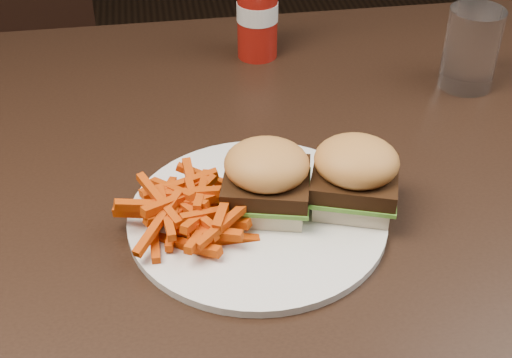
{
  "coord_description": "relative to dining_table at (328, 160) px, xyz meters",
  "views": [
    {
      "loc": [
        -0.2,
        -0.71,
        1.26
      ],
      "look_at": [
        -0.11,
        -0.12,
        0.8
      ],
      "focal_mm": 50.0,
      "sensor_mm": 36.0,
      "label": 1
    }
  ],
  "objects": [
    {
      "name": "dining_table",
      "position": [
        0.0,
        0.0,
        0.0
      ],
      "size": [
        1.2,
        0.8,
        0.04
      ],
      "primitive_type": "cube",
      "color": "black",
      "rests_on": "ground"
    },
    {
      "name": "chair_far",
      "position": [
        -0.55,
        0.85,
        -0.3
      ],
      "size": [
        0.47,
        0.47,
        0.04
      ],
      "primitive_type": "cube",
      "rotation": [
        0.0,
        0.0,
        3.48
      ],
      "color": "black",
      "rests_on": "ground"
    },
    {
      "name": "plate",
      "position": [
        -0.11,
        -0.13,
        0.03
      ],
      "size": [
        0.28,
        0.28,
        0.01
      ],
      "primitive_type": "cylinder",
      "color": "white",
      "rests_on": "dining_table"
    },
    {
      "name": "sandwich_half_a",
      "position": [
        -0.1,
        -0.12,
        0.04
      ],
      "size": [
        0.1,
        0.09,
        0.02
      ],
      "primitive_type": "cube",
      "rotation": [
        0.0,
        0.0,
        -0.24
      ],
      "color": "#F2E0C1",
      "rests_on": "plate"
    },
    {
      "name": "sandwich_half_b",
      "position": [
        -0.0,
        -0.12,
        0.04
      ],
      "size": [
        0.1,
        0.1,
        0.02
      ],
      "primitive_type": "cube",
      "rotation": [
        0.0,
        0.0,
        -0.33
      ],
      "color": "beige",
      "rests_on": "plate"
    },
    {
      "name": "fries_pile",
      "position": [
        -0.18,
        -0.12,
        0.05
      ],
      "size": [
        0.15,
        0.15,
        0.05
      ],
      "primitive_type": null,
      "rotation": [
        0.0,
        0.0,
        0.33
      ],
      "color": "#B94A00",
      "rests_on": "plate"
    },
    {
      "name": "ketchup_bottle",
      "position": [
        -0.05,
        0.26,
        0.08
      ],
      "size": [
        0.08,
        0.08,
        0.12
      ],
      "primitive_type": "cylinder",
      "rotation": [
        0.0,
        0.0,
        0.29
      ],
      "color": "maroon",
      "rests_on": "dining_table"
    },
    {
      "name": "tumbler",
      "position": [
        0.23,
        0.12,
        0.08
      ],
      "size": [
        0.09,
        0.09,
        0.12
      ],
      "primitive_type": "cylinder",
      "rotation": [
        0.0,
        0.0,
        -0.3
      ],
      "color": "white",
      "rests_on": "dining_table"
    }
  ]
}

